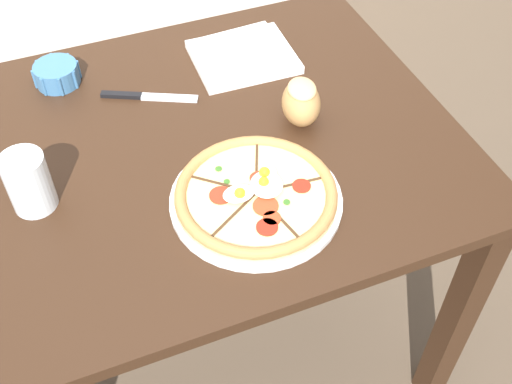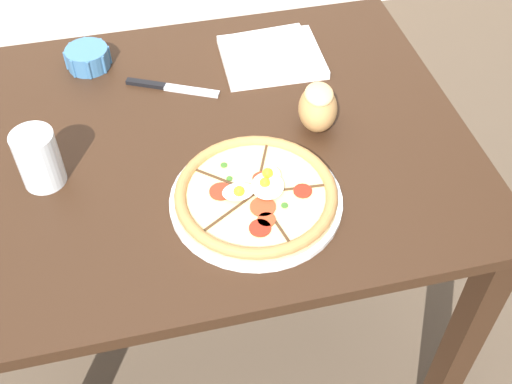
{
  "view_description": "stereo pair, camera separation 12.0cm",
  "coord_description": "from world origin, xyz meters",
  "px_view_note": "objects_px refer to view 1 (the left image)",
  "views": [
    {
      "loc": [
        -0.22,
        -0.95,
        1.69
      ],
      "look_at": [
        0.08,
        -0.2,
        0.8
      ],
      "focal_mm": 45.0,
      "sensor_mm": 36.0,
      "label": 1
    },
    {
      "loc": [
        -0.11,
        -0.99,
        1.69
      ],
      "look_at": [
        0.08,
        -0.2,
        0.8
      ],
      "focal_mm": 45.0,
      "sensor_mm": 36.0,
      "label": 2
    }
  ],
  "objects_px": {
    "water_glass": "(30,185)",
    "bread_piece_near": "(301,101)",
    "knife_main": "(148,97)",
    "napkin_folded": "(243,55)",
    "pizza": "(256,196)",
    "ramekin_bowl": "(57,74)",
    "dining_table": "(191,184)"
  },
  "relations": [
    {
      "from": "napkin_folded",
      "to": "water_glass",
      "type": "height_order",
      "value": "water_glass"
    },
    {
      "from": "bread_piece_near",
      "to": "water_glass",
      "type": "xyz_separation_m",
      "value": [
        -0.56,
        -0.03,
        0.0
      ]
    },
    {
      "from": "water_glass",
      "to": "bread_piece_near",
      "type": "bearing_deg",
      "value": 3.45
    },
    {
      "from": "dining_table",
      "to": "napkin_folded",
      "type": "relative_size",
      "value": 4.77
    },
    {
      "from": "knife_main",
      "to": "dining_table",
      "type": "bearing_deg",
      "value": -53.66
    },
    {
      "from": "dining_table",
      "to": "bread_piece_near",
      "type": "relative_size",
      "value": 9.0
    },
    {
      "from": "napkin_folded",
      "to": "water_glass",
      "type": "relative_size",
      "value": 1.98
    },
    {
      "from": "bread_piece_near",
      "to": "dining_table",
      "type": "bearing_deg",
      "value": 176.57
    },
    {
      "from": "bread_piece_near",
      "to": "water_glass",
      "type": "relative_size",
      "value": 1.05
    },
    {
      "from": "ramekin_bowl",
      "to": "knife_main",
      "type": "bearing_deg",
      "value": -36.33
    },
    {
      "from": "bread_piece_near",
      "to": "knife_main",
      "type": "bearing_deg",
      "value": 145.86
    },
    {
      "from": "napkin_folded",
      "to": "knife_main",
      "type": "height_order",
      "value": "napkin_folded"
    },
    {
      "from": "ramekin_bowl",
      "to": "napkin_folded",
      "type": "xyz_separation_m",
      "value": [
        0.42,
        -0.08,
        -0.01
      ]
    },
    {
      "from": "knife_main",
      "to": "bread_piece_near",
      "type": "bearing_deg",
      "value": -8.28
    },
    {
      "from": "pizza",
      "to": "water_glass",
      "type": "distance_m",
      "value": 0.42
    },
    {
      "from": "knife_main",
      "to": "napkin_folded",
      "type": "bearing_deg",
      "value": 37.72
    },
    {
      "from": "bread_piece_near",
      "to": "water_glass",
      "type": "bearing_deg",
      "value": -176.55
    },
    {
      "from": "bread_piece_near",
      "to": "pizza",
      "type": "bearing_deg",
      "value": -133.42
    },
    {
      "from": "pizza",
      "to": "ramekin_bowl",
      "type": "relative_size",
      "value": 3.09
    },
    {
      "from": "dining_table",
      "to": "water_glass",
      "type": "xyz_separation_m",
      "value": [
        -0.31,
        -0.05,
        0.17
      ]
    },
    {
      "from": "ramekin_bowl",
      "to": "water_glass",
      "type": "bearing_deg",
      "value": -106.5
    },
    {
      "from": "pizza",
      "to": "water_glass",
      "type": "height_order",
      "value": "water_glass"
    },
    {
      "from": "pizza",
      "to": "knife_main",
      "type": "distance_m",
      "value": 0.39
    },
    {
      "from": "ramekin_bowl",
      "to": "knife_main",
      "type": "xyz_separation_m",
      "value": [
        0.17,
        -0.13,
        -0.02
      ]
    },
    {
      "from": "napkin_folded",
      "to": "bread_piece_near",
      "type": "distance_m",
      "value": 0.25
    },
    {
      "from": "ramekin_bowl",
      "to": "knife_main",
      "type": "distance_m",
      "value": 0.22
    },
    {
      "from": "napkin_folded",
      "to": "bread_piece_near",
      "type": "height_order",
      "value": "bread_piece_near"
    },
    {
      "from": "ramekin_bowl",
      "to": "water_glass",
      "type": "relative_size",
      "value": 0.89
    },
    {
      "from": "dining_table",
      "to": "bread_piece_near",
      "type": "xyz_separation_m",
      "value": [
        0.25,
        -0.02,
        0.17
      ]
    },
    {
      "from": "bread_piece_near",
      "to": "ramekin_bowl",
      "type": "bearing_deg",
      "value": 145.01
    },
    {
      "from": "pizza",
      "to": "napkin_folded",
      "type": "relative_size",
      "value": 1.39
    },
    {
      "from": "ramekin_bowl",
      "to": "knife_main",
      "type": "relative_size",
      "value": 0.52
    }
  ]
}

